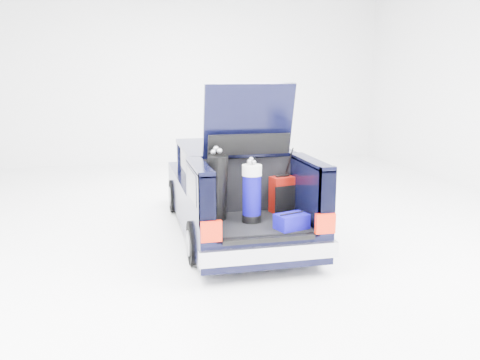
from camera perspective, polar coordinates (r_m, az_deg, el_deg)
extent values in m
plane|color=white|center=(8.57, -0.75, -5.77)|extent=(14.00, 14.00, 0.00)
cube|color=black|center=(9.05, -1.63, -1.53)|extent=(1.75, 3.00, 0.70)
cube|color=black|center=(10.58, -3.30, -0.13)|extent=(1.70, 0.30, 0.50)
cube|color=#A2A2A9|center=(10.73, -3.42, -0.34)|extent=(1.72, 0.10, 0.22)
cube|color=black|center=(8.44, -0.99, 1.79)|extent=(1.55, 1.95, 0.54)
cube|color=black|center=(8.40, -1.00, 3.74)|extent=(1.62, 2.05, 0.06)
cube|color=black|center=(7.08, 1.83, -6.66)|extent=(1.75, 1.30, 0.40)
cube|color=black|center=(7.03, 1.80, -4.87)|extent=(1.32, 1.18, 0.05)
cube|color=black|center=(6.75, -4.52, -2.08)|extent=(0.20, 1.30, 0.85)
cube|color=black|center=(7.13, 7.89, -1.39)|extent=(0.20, 1.30, 0.85)
cube|color=black|center=(6.66, -4.58, 1.56)|extent=(0.20, 1.30, 0.06)
cube|color=black|center=(7.05, 7.99, 2.05)|extent=(0.20, 1.30, 0.06)
cube|color=black|center=(7.49, 0.65, -0.68)|extent=(1.36, 0.08, 0.84)
cube|color=#A2A2A9|center=(6.45, 3.38, -8.27)|extent=(1.80, 0.12, 0.20)
cube|color=#AC1A07|center=(6.20, -3.26, -5.78)|extent=(0.26, 0.07, 0.26)
cube|color=#AC1A07|center=(6.60, 9.56, -4.83)|extent=(0.26, 0.07, 0.26)
cube|color=black|center=(6.42, 3.31, -6.70)|extent=(1.20, 0.06, 0.06)
cube|color=black|center=(7.17, 0.99, 6.77)|extent=(1.28, 0.33, 1.03)
cube|color=black|center=(7.20, 0.92, 7.91)|extent=(0.95, 0.17, 0.54)
cylinder|color=black|center=(9.75, -7.29, -1.79)|extent=(0.20, 0.62, 0.62)
cylinder|color=slate|center=(9.75, -7.29, -1.79)|extent=(0.23, 0.36, 0.36)
cylinder|color=black|center=(10.03, 2.07, -1.31)|extent=(0.20, 0.62, 0.62)
cylinder|color=slate|center=(10.03, 2.07, -1.31)|extent=(0.23, 0.36, 0.36)
cylinder|color=black|center=(7.08, -4.97, -7.04)|extent=(0.20, 0.62, 0.62)
cylinder|color=slate|center=(7.08, -4.97, -7.04)|extent=(0.23, 0.36, 0.36)
cylinder|color=black|center=(7.46, 7.66, -6.09)|extent=(0.20, 0.62, 0.62)
cylinder|color=slate|center=(7.46, 7.66, -6.09)|extent=(0.23, 0.36, 0.36)
cube|color=#660803|center=(7.46, 4.75, -1.62)|extent=(0.37, 0.28, 0.53)
cube|color=black|center=(7.40, 4.79, 0.48)|extent=(0.22, 0.09, 0.03)
cube|color=black|center=(7.38, 4.98, -2.19)|extent=(0.34, 0.10, 0.40)
cylinder|color=black|center=(7.00, -2.59, -0.88)|extent=(0.38, 0.42, 0.92)
cube|color=white|center=(7.11, -2.76, -0.42)|extent=(0.11, 0.06, 0.32)
sphere|color=#99999E|center=(6.92, -3.01, 3.16)|extent=(0.08, 0.08, 0.08)
sphere|color=#99999E|center=(6.88, -2.31, 3.29)|extent=(0.08, 0.08, 0.08)
cylinder|color=black|center=(6.99, 1.32, -4.29)|extent=(0.34, 0.34, 0.10)
cylinder|color=#0B0577|center=(6.91, 1.33, -1.66)|extent=(0.31, 0.31, 0.57)
cylinder|color=white|center=(6.84, 1.35, 1.10)|extent=(0.34, 0.34, 0.14)
sphere|color=#99999E|center=(6.85, 1.56, 1.99)|extent=(0.07, 0.07, 0.07)
sphere|color=#99999E|center=(6.85, 1.27, 2.35)|extent=(0.07, 0.07, 0.07)
cube|color=#0B0577|center=(6.71, 5.81, -4.64)|extent=(0.47, 0.38, 0.20)
cylinder|color=black|center=(6.68, 5.83, -3.75)|extent=(0.35, 0.13, 0.02)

